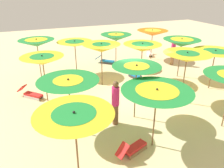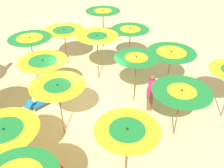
{
  "view_description": "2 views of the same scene",
  "coord_description": "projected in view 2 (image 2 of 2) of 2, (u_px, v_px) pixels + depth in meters",
  "views": [
    {
      "loc": [
        -4.92,
        -9.01,
        5.16
      ],
      "look_at": [
        -1.4,
        -0.41,
        0.99
      ],
      "focal_mm": 35.47,
      "sensor_mm": 36.0,
      "label": 1
    },
    {
      "loc": [
        -8.34,
        4.31,
        7.37
      ],
      "look_at": [
        -0.68,
        -0.86,
        1.16
      ],
      "focal_mm": 40.31,
      "sensor_mm": 36.0,
      "label": 2
    }
  ],
  "objects": [
    {
      "name": "beach_umbrella_7",
      "position": [
        127.0,
        134.0,
        7.34
      ],
      "size": [
        1.95,
        1.95,
        2.31
      ],
      "color": "brown",
      "rests_on": "ground"
    },
    {
      "name": "beachgoer_0",
      "position": [
        151.0,
        92.0,
        10.92
      ],
      "size": [
        0.3,
        0.3,
        1.88
      ],
      "rotation": [
        0.0,
        0.0,
        6.26
      ],
      "color": "brown",
      "rests_on": "ground"
    },
    {
      "name": "lounger_1",
      "position": [
        39.0,
        103.0,
        11.52
      ],
      "size": [
        0.59,
        1.22,
        0.58
      ],
      "rotation": [
        0.0,
        0.0,
        4.92
      ],
      "color": "#333338",
      "rests_on": "ground"
    },
    {
      "name": "ground",
      "position": [
        89.0,
        104.0,
        11.86
      ],
      "size": [
        41.34,
        41.34,
        0.04
      ],
      "primitive_type": "cube",
      "color": "beige"
    },
    {
      "name": "beach_umbrella_13",
      "position": [
        130.0,
        32.0,
        13.83
      ],
      "size": [
        2.1,
        2.1,
        2.26
      ],
      "color": "brown",
      "rests_on": "ground"
    },
    {
      "name": "beach_umbrella_5",
      "position": [
        43.0,
        65.0,
        10.88
      ],
      "size": [
        2.12,
        2.12,
        2.26
      ],
      "color": "brown",
      "rests_on": "ground"
    },
    {
      "name": "beach_umbrella_6",
      "position": [
        58.0,
        90.0,
        9.08
      ],
      "size": [
        2.02,
        2.02,
        2.39
      ],
      "color": "brown",
      "rests_on": "ground"
    },
    {
      "name": "beach_umbrella_10",
      "position": [
        136.0,
        61.0,
        10.85
      ],
      "size": [
        1.93,
        1.93,
        2.37
      ],
      "color": "brown",
      "rests_on": "ground"
    },
    {
      "name": "beach_umbrella_9",
      "position": [
        97.0,
        39.0,
        12.5
      ],
      "size": [
        2.11,
        2.11,
        2.5
      ],
      "color": "brown",
      "rests_on": "ground"
    },
    {
      "name": "beach_umbrella_4",
      "position": [
        30.0,
        42.0,
        12.62
      ],
      "size": [
        2.15,
        2.15,
        2.37
      ],
      "color": "brown",
      "rests_on": "ground"
    },
    {
      "name": "beach_umbrella_8",
      "position": [
        64.0,
        33.0,
        14.01
      ],
      "size": [
        2.28,
        2.28,
        2.15
      ],
      "color": "brown",
      "rests_on": "ground"
    },
    {
      "name": "beach_umbrella_14",
      "position": [
        171.0,
        56.0,
        11.65
      ],
      "size": [
        2.29,
        2.29,
        2.21
      ],
      "color": "brown",
      "rests_on": "ground"
    },
    {
      "name": "beach_umbrella_2",
      "position": [
        5.0,
        133.0,
        7.55
      ],
      "size": [
        2.13,
        2.13,
        2.14
      ],
      "color": "brown",
      "rests_on": "ground"
    },
    {
      "name": "beach_ball",
      "position": [
        153.0,
        126.0,
        10.38
      ],
      "size": [
        0.28,
        0.28,
        0.28
      ],
      "primitive_type": "sphere",
      "color": "#337FE5",
      "rests_on": "ground"
    },
    {
      "name": "beach_umbrella_12",
      "position": [
        103.0,
        14.0,
        15.71
      ],
      "size": [
        2.18,
        2.18,
        2.51
      ],
      "color": "brown",
      "rests_on": "ground"
    },
    {
      "name": "beach_umbrella_11",
      "position": [
        181.0,
        94.0,
        9.1
      ],
      "size": [
        2.19,
        2.19,
        2.2
      ],
      "color": "brown",
      "rests_on": "ground"
    },
    {
      "name": "lounger_3",
      "position": [
        180.0,
        94.0,
        12.11
      ],
      "size": [
        1.28,
        0.73,
        0.61
      ],
      "rotation": [
        0.0,
        0.0,
        6.64
      ],
      "color": "olive",
      "rests_on": "ground"
    }
  ]
}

